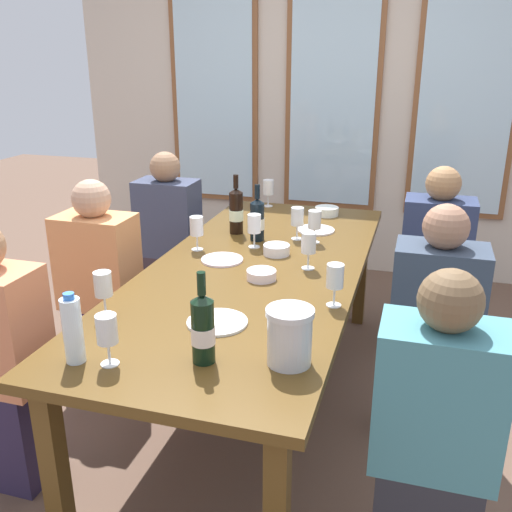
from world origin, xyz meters
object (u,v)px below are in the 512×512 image
object	(u,v)px
wine_glass_5	(297,218)
seated_person_5	(433,442)
water_bottle	(73,330)
wine_glass_8	(107,330)
wine_glass_0	(268,189)
wine_glass_2	(103,286)
white_plate_1	(222,260)
wine_glass_3	(335,277)
seated_person_0	(169,242)
wine_bottle_2	(203,328)
wine_glass_4	(315,221)
wine_glass_6	(254,225)
seated_person_1	(434,268)
metal_pitcher	(290,336)
wine_bottle_1	(257,220)
white_plate_0	(316,230)
white_plate_2	(217,322)
wine_glass_1	(309,245)
tasting_bowl_0	(261,275)
seated_person_3	(433,334)
tasting_bowl_2	(327,211)
seated_person_2	(101,292)
tasting_bowl_1	(276,250)
dining_table	(255,280)
wine_glass_7	(197,227)
wine_bottle_0	(236,211)

from	to	relation	value
wine_glass_5	seated_person_5	xyz separation A→B (m)	(0.73, -1.26, -0.33)
water_bottle	wine_glass_8	distance (m)	0.12
wine_glass_0	wine_glass_2	xyz separation A→B (m)	(-0.17, -1.74, -0.00)
white_plate_1	wine_glass_3	world-z (taller)	wine_glass_3
seated_person_0	wine_bottle_2	bearing A→B (deg)	-61.65
wine_glass_4	seated_person_5	world-z (taller)	seated_person_5
wine_glass_0	wine_glass_3	xyz separation A→B (m)	(0.66, -1.41, 0.00)
wine_glass_3	wine_glass_6	world-z (taller)	same
wine_glass_0	seated_person_1	distance (m)	1.14
metal_pitcher	wine_bottle_1	world-z (taller)	wine_bottle_1
white_plate_0	white_plate_2	size ratio (longest dim) A/B	0.93
wine_bottle_2	wine_glass_1	world-z (taller)	wine_bottle_2
white_plate_0	wine_glass_0	distance (m)	0.61
wine_bottle_2	wine_glass_2	xyz separation A→B (m)	(-0.49, 0.22, -0.00)
tasting_bowl_0	seated_person_3	world-z (taller)	seated_person_3
wine_glass_4	wine_glass_6	xyz separation A→B (m)	(-0.28, -0.16, 0.00)
tasting_bowl_0	wine_glass_4	distance (m)	0.59
seated_person_1	wine_bottle_1	bearing A→B (deg)	-155.84
white_plate_2	tasting_bowl_2	distance (m)	1.59
white_plate_1	wine_glass_6	distance (m)	0.28
tasting_bowl_0	seated_person_2	distance (m)	0.93
tasting_bowl_1	wine_bottle_2	bearing A→B (deg)	-88.17
white_plate_2	wine_glass_0	world-z (taller)	wine_glass_0
dining_table	seated_person_2	distance (m)	0.83
wine_bottle_2	wine_glass_4	world-z (taller)	wine_bottle_2
wine_glass_0	wine_glass_8	bearing A→B (deg)	-88.96
white_plate_0	wine_glass_7	bearing A→B (deg)	-136.40
wine_glass_5	seated_person_3	bearing A→B (deg)	-34.41
wine_bottle_0	water_bottle	distance (m)	1.47
tasting_bowl_2	seated_person_5	bearing A→B (deg)	-69.75
wine_bottle_2	tasting_bowl_2	distance (m)	1.85
white_plate_1	wine_glass_6	size ratio (longest dim) A/B	1.16
wine_glass_2	white_plate_0	bearing A→B (deg)	66.39
metal_pitcher	dining_table	bearing A→B (deg)	113.64
wine_glass_1	seated_person_0	distance (m)	1.35
wine_bottle_2	wine_glass_3	xyz separation A→B (m)	(0.34, 0.55, 0.00)
white_plate_2	wine_glass_5	bearing A→B (deg)	86.67
dining_table	seated_person_5	world-z (taller)	seated_person_5
tasting_bowl_1	wine_glass_6	size ratio (longest dim) A/B	0.75
dining_table	white_plate_1	xyz separation A→B (m)	(-0.18, 0.03, 0.07)
water_bottle	wine_glass_3	world-z (taller)	water_bottle
wine_bottle_1	wine_glass_0	world-z (taller)	wine_bottle_1
white_plate_2	seated_person_0	distance (m)	1.66
wine_glass_7	wine_bottle_1	bearing A→B (deg)	44.11
wine_glass_5	seated_person_5	size ratio (longest dim) A/B	0.16
white_plate_1	wine_glass_0	bearing A→B (deg)	93.18
wine_glass_1	wine_bottle_2	bearing A→B (deg)	-99.56
seated_person_3	wine_glass_0	bearing A→B (deg)	133.39
wine_glass_0	water_bottle	bearing A→B (deg)	-92.16
tasting_bowl_0	wine_glass_1	bearing A→B (deg)	47.50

